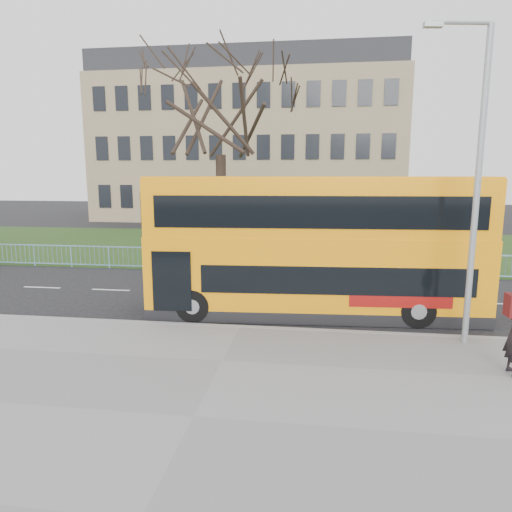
% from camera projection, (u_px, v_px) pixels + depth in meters
% --- Properties ---
extents(ground, '(120.00, 120.00, 0.00)m').
position_uv_depth(ground, '(248.00, 315.00, 15.19)').
color(ground, black).
rests_on(ground, ground).
extents(pavement, '(80.00, 10.50, 0.12)m').
position_uv_depth(pavement, '(194.00, 419.00, 8.59)').
color(pavement, slate).
rests_on(pavement, ground).
extents(kerb, '(80.00, 0.20, 0.14)m').
position_uv_depth(kerb, '(240.00, 328.00, 13.66)').
color(kerb, gray).
rests_on(kerb, ground).
extents(grass_verge, '(80.00, 15.40, 0.08)m').
position_uv_depth(grass_verge, '(282.00, 247.00, 29.12)').
color(grass_verge, '#223B15').
rests_on(grass_verge, ground).
extents(guard_railing, '(40.00, 0.12, 1.10)m').
position_uv_depth(guard_railing, '(269.00, 261.00, 21.53)').
color(guard_railing, '#76ABD2').
rests_on(guard_railing, ground).
extents(bare_tree, '(9.25, 9.25, 13.21)m').
position_uv_depth(bare_tree, '(220.00, 134.00, 24.15)').
color(bare_tree, black).
rests_on(bare_tree, grass_verge).
extents(civic_building, '(30.00, 15.00, 14.00)m').
position_uv_depth(civic_building, '(251.00, 151.00, 48.74)').
color(civic_building, '#8F7E5B').
rests_on(civic_building, ground).
extents(yellow_bus, '(10.83, 3.17, 4.48)m').
position_uv_depth(yellow_bus, '(314.00, 243.00, 14.85)').
color(yellow_bus, orange).
rests_on(yellow_bus, ground).
extents(street_lamp, '(1.71, 0.44, 8.13)m').
position_uv_depth(street_lamp, '(474.00, 176.00, 11.59)').
color(street_lamp, '#9B9FA3').
rests_on(street_lamp, pavement).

